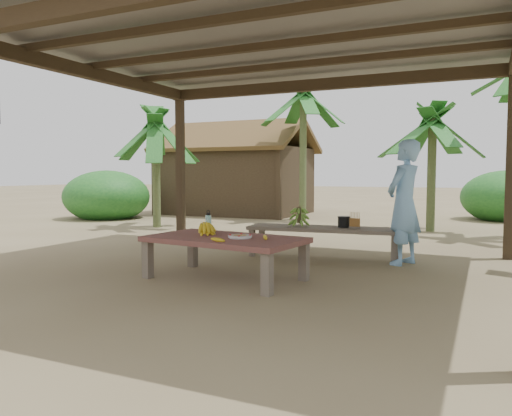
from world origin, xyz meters
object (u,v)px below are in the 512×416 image
at_px(water_flask, 208,223).
at_px(cooking_pot, 344,222).
at_px(bench, 323,231).
at_px(ripe_banana_bunch, 204,228).
at_px(plate, 240,237).
at_px(woman, 404,202).
at_px(work_table, 225,242).

xyz_separation_m(water_flask, cooking_pot, (1.30, 1.69, -0.09)).
height_order(bench, ripe_banana_bunch, ripe_banana_bunch).
bearing_deg(plate, ripe_banana_bunch, 168.16).
distance_m(cooking_pot, woman, 0.94).
bearing_deg(plate, bench, 79.06).
xyz_separation_m(plate, water_flask, (-0.63, 0.37, 0.10)).
height_order(plate, woman, woman).
relative_size(ripe_banana_bunch, plate, 1.00).
distance_m(ripe_banana_bunch, woman, 2.75).
distance_m(bench, plate, 2.00).
relative_size(bench, ripe_banana_bunch, 8.17).
bearing_deg(plate, woman, 50.87).
bearing_deg(bench, woman, -9.22).
distance_m(work_table, ripe_banana_bunch, 0.38).
distance_m(work_table, woman, 2.59).
relative_size(plate, water_flask, 0.98).
height_order(work_table, bench, work_table).
bearing_deg(woman, bench, -73.50).
bearing_deg(cooking_pot, woman, -11.09).
relative_size(work_table, plate, 6.90).
relative_size(ripe_banana_bunch, woman, 0.16).
bearing_deg(ripe_banana_bunch, water_flask, 108.92).
bearing_deg(ripe_banana_bunch, work_table, -15.46).
distance_m(plate, cooking_pot, 2.16).
bearing_deg(bench, plate, -106.30).
height_order(work_table, plate, plate).
relative_size(work_table, water_flask, 6.78).
bearing_deg(woman, plate, -18.78).
bearing_deg(water_flask, woman, 35.02).
height_order(ripe_banana_bunch, woman, woman).
bearing_deg(cooking_pot, ripe_banana_bunch, -122.00).
height_order(work_table, woman, woman).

